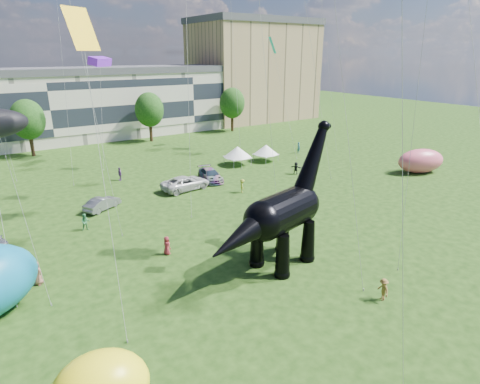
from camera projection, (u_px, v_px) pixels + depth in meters
ground at (331, 280)px, 29.11m from camera, size 220.00×220.00×0.00m
terrace_row at (45, 110)px, 71.33m from camera, size 78.00×11.00×12.00m
apartment_block at (253, 73)px, 97.47m from camera, size 28.00×18.00×22.00m
tree_mid_left at (27, 116)px, 62.08m from camera, size 5.20×5.20×9.44m
tree_mid_right at (149, 107)px, 72.68m from camera, size 5.20×5.20×9.44m
tree_far_right at (232, 101)px, 82.23m from camera, size 5.20×5.20×9.44m
dinosaur_sculpture at (279, 216)px, 29.84m from camera, size 13.46×5.21×10.99m
car_grey at (102, 203)px, 42.00m from camera, size 4.34×3.31×1.37m
car_white at (186, 183)px, 48.11m from camera, size 6.26×3.40×1.67m
car_dark at (210, 175)px, 51.49m from camera, size 3.00×5.50×1.51m
gazebo_near at (237, 152)px, 58.40m from camera, size 4.19×4.19×2.76m
gazebo_far at (266, 150)px, 60.46m from camera, size 4.10×4.10×2.53m
inflatable_pink at (421, 161)px, 54.67m from camera, size 7.37×5.47×3.31m
visitors at (182, 206)px, 40.92m from camera, size 55.89×37.11×1.80m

